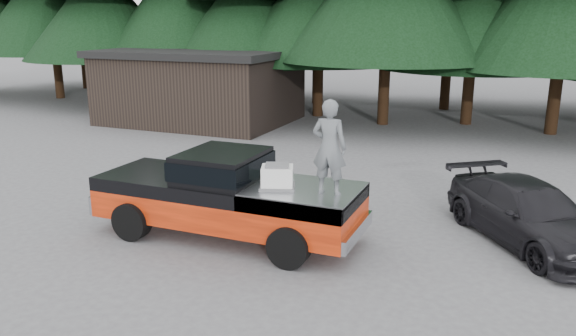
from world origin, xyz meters
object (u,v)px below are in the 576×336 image
at_px(parked_car, 529,214).
at_px(utility_building, 201,85).
at_px(pickup_truck, 228,208).
at_px(man_on_bed, 329,147).
at_px(air_compressor, 277,178).

relative_size(parked_car, utility_building, 0.53).
xyz_separation_m(pickup_truck, utility_building, (-8.04, 12.23, 1.00)).
bearing_deg(man_on_bed, air_compressor, 1.38).
height_order(parked_car, utility_building, utility_building).
height_order(pickup_truck, man_on_bed, man_on_bed).
bearing_deg(man_on_bed, parked_car, -148.40).
bearing_deg(man_on_bed, utility_building, -50.56).
distance_m(man_on_bed, utility_building, 16.19).
relative_size(pickup_truck, air_compressor, 9.50).
height_order(man_on_bed, parked_car, man_on_bed).
distance_m(air_compressor, utility_building, 15.54).
relative_size(air_compressor, utility_building, 0.08).
bearing_deg(parked_car, utility_building, 107.86).
height_order(air_compressor, parked_car, air_compressor).
xyz_separation_m(air_compressor, man_on_bed, (1.09, 0.04, 0.72)).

